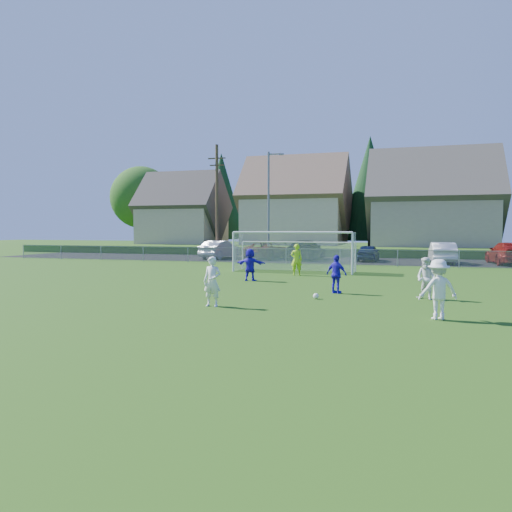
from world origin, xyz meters
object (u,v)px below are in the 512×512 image
(player_blue_b, at_px, (250,265))
(car_f, at_px, (442,253))
(player_blue_a, at_px, (337,274))
(player_white_a, at_px, (212,282))
(player_white_c, at_px, (438,289))
(car_c, at_px, (267,250))
(car_b, at_px, (220,250))
(car_g, at_px, (508,253))
(goalkeeper, at_px, (296,260))
(car_d, at_px, (306,250))
(soccer_goal, at_px, (295,245))
(player_white_b, at_px, (426,278))
(soccer_ball, at_px, (316,296))
(car_e, at_px, (368,253))

(player_blue_b, bearing_deg, car_f, -119.78)
(player_blue_a, bearing_deg, player_white_a, 76.67)
(player_white_a, bearing_deg, player_white_c, 0.41)
(player_blue_b, bearing_deg, car_c, -74.60)
(car_b, bearing_deg, player_blue_b, 123.69)
(player_blue_a, relative_size, car_f, 0.33)
(car_f, distance_m, car_g, 4.59)
(car_b, bearing_deg, goalkeeper, 134.29)
(car_d, xyz_separation_m, soccer_goal, (1.65, -11.54, 0.81))
(goalkeeper, bearing_deg, player_blue_b, 46.17)
(player_white_b, bearing_deg, car_d, 147.79)
(player_white_a, height_order, car_d, player_white_a)
(player_blue_a, distance_m, car_g, 22.38)
(player_white_a, distance_m, car_d, 25.89)
(player_white_b, relative_size, goalkeeper, 0.89)
(player_blue_b, relative_size, car_g, 0.29)
(player_blue_b, xyz_separation_m, car_g, (14.73, 16.47, -0.01))
(soccer_ball, relative_size, car_f, 0.04)
(car_e, bearing_deg, player_white_a, 83.95)
(player_white_b, bearing_deg, goalkeeper, 165.62)
(player_blue_a, xyz_separation_m, soccer_goal, (-3.96, 9.58, 0.83))
(car_f, bearing_deg, player_blue_a, 72.81)
(car_b, distance_m, car_e, 12.80)
(player_white_c, relative_size, player_blue_b, 1.08)
(car_g, bearing_deg, player_white_c, 72.18)
(car_e, bearing_deg, player_blue_a, 92.17)
(player_blue_a, xyz_separation_m, car_g, (9.80, 20.12, 0.02))
(soccer_goal, bearing_deg, car_f, 48.43)
(car_e, bearing_deg, car_f, 171.44)
(player_white_a, xyz_separation_m, car_f, (8.82, 24.62, -0.06))
(soccer_ball, xyz_separation_m, player_blue_b, (-4.41, 5.51, 0.72))
(goalkeeper, xyz_separation_m, car_c, (-5.76, 14.03, -0.15))
(player_blue_a, relative_size, soccer_goal, 0.21)
(player_white_c, distance_m, car_d, 27.70)
(car_d, bearing_deg, player_white_c, 114.46)
(player_white_a, xyz_separation_m, player_blue_b, (-1.33, 8.35, -0.03))
(car_b, height_order, car_g, car_g)
(player_blue_b, bearing_deg, soccer_goal, -97.14)
(soccer_ball, distance_m, goalkeeper, 9.54)
(car_b, bearing_deg, soccer_ball, 127.12)
(player_white_b, bearing_deg, soccer_goal, 161.00)
(goalkeeper, relative_size, car_d, 0.32)
(soccer_ball, xyz_separation_m, car_c, (-8.55, 23.12, 0.64))
(soccer_goal, bearing_deg, player_blue_b, -99.30)
(car_c, relative_size, car_e, 1.36)
(player_white_c, xyz_separation_m, car_g, (6.10, 25.09, -0.07))
(player_blue_b, height_order, car_f, player_blue_b)
(car_c, bearing_deg, player_white_b, 127.61)
(player_white_b, bearing_deg, car_g, 108.38)
(goalkeeper, relative_size, soccer_goal, 0.24)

